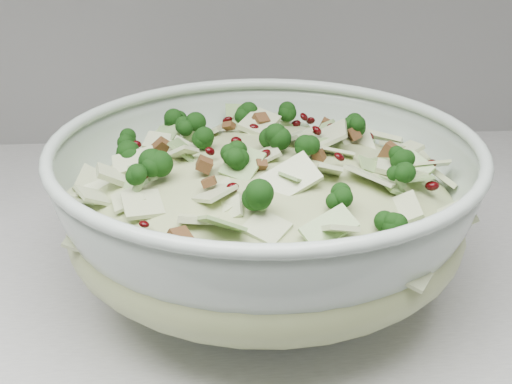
# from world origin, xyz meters

# --- Properties ---
(mixing_bowl) EXTENTS (0.36, 0.36, 0.14)m
(mixing_bowl) POSITION_xyz_m (-0.57, 1.60, 0.97)
(mixing_bowl) COLOR #B7C9BC
(mixing_bowl) RESTS_ON counter
(salad) EXTENTS (0.38, 0.38, 0.14)m
(salad) POSITION_xyz_m (-0.57, 1.60, 1.00)
(salad) COLOR #ACBA7F
(salad) RESTS_ON mixing_bowl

